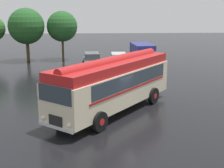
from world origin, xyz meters
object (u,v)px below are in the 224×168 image
object	(u,v)px
car_mid_left	(119,61)
box_van	(144,55)
car_near_left	(92,60)
vintage_bus	(113,82)

from	to	relation	value
car_mid_left	box_van	bearing A→B (deg)	9.36
box_van	car_near_left	bearing A→B (deg)	179.80
vintage_bus	car_near_left	bearing A→B (deg)	95.75
vintage_bus	car_mid_left	bearing A→B (deg)	84.25
vintage_bus	box_van	bearing A→B (deg)	73.86
car_mid_left	car_near_left	bearing A→B (deg)	170.55
vintage_bus	car_mid_left	size ratio (longest dim) A/B	2.23
vintage_bus	box_van	distance (m)	14.77
car_near_left	box_van	xyz separation A→B (m)	(5.53, -0.02, 0.52)
car_mid_left	box_van	size ratio (longest dim) A/B	0.72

